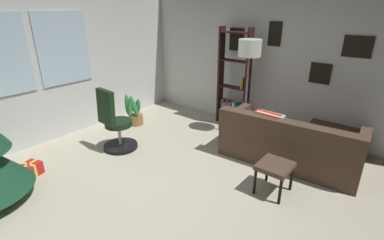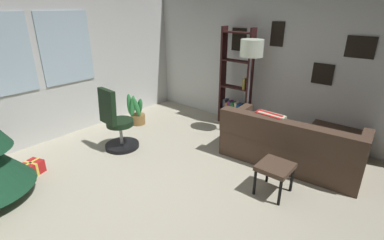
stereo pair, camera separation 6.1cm
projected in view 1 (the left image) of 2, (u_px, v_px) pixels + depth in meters
ground_plane at (184, 193)px, 3.68m from camera, size 5.06×5.58×0.10m
wall_back_with_windows at (55, 57)px, 4.77m from camera, size 5.06×0.12×2.82m
wall_right_with_frames at (277, 55)px, 4.99m from camera, size 0.12×5.58×2.82m
couch at (301, 142)px, 4.33m from camera, size 1.84×2.04×0.80m
footstool at (275, 168)px, 3.50m from camera, size 0.42×0.39×0.41m
gift_box_red at (30, 170)px, 3.93m from camera, size 0.34×0.30×0.19m
gift_box_gold at (18, 175)px, 3.85m from camera, size 0.37×0.37×0.16m
office_chair at (115, 127)px, 4.56m from camera, size 0.56×0.56×1.05m
bookshelf at (234, 85)px, 5.43m from camera, size 0.18×0.64×1.88m
floor_lamp at (249, 54)px, 4.70m from camera, size 0.38×0.38×1.72m
potted_plant at (134, 113)px, 5.59m from camera, size 0.35×0.39×0.63m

